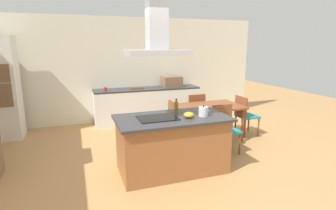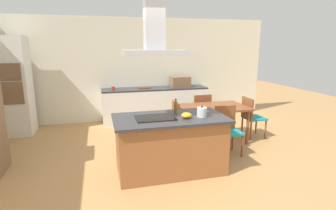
% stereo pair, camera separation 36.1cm
% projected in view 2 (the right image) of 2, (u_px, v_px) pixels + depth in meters
% --- Properties ---
extents(ground, '(16.00, 16.00, 0.00)m').
position_uv_depth(ground, '(152.00, 139.00, 5.75)').
color(ground, tan).
extents(wall_back, '(7.20, 0.10, 2.70)m').
position_uv_depth(wall_back, '(139.00, 70.00, 7.11)').
color(wall_back, silver).
rests_on(wall_back, ground).
extents(kitchen_island, '(1.76, 0.95, 0.90)m').
position_uv_depth(kitchen_island, '(170.00, 144.00, 4.24)').
color(kitchen_island, '#995B33').
rests_on(kitchen_island, ground).
extents(cooktop, '(0.60, 0.44, 0.01)m').
position_uv_depth(cooktop, '(155.00, 118.00, 4.08)').
color(cooktop, black).
rests_on(cooktop, kitchen_island).
extents(tea_kettle, '(0.21, 0.16, 0.18)m').
position_uv_depth(tea_kettle, '(202.00, 112.00, 4.13)').
color(tea_kettle, silver).
rests_on(tea_kettle, kitchen_island).
extents(olive_oil_bottle, '(0.06, 0.06, 0.23)m').
position_uv_depth(olive_oil_bottle, '(176.00, 107.00, 4.39)').
color(olive_oil_bottle, olive).
rests_on(olive_oil_bottle, kitchen_island).
extents(mixing_bowl, '(0.16, 0.16, 0.09)m').
position_uv_depth(mixing_bowl, '(186.00, 115.00, 4.06)').
color(mixing_bowl, gold).
rests_on(mixing_bowl, kitchen_island).
extents(back_counter, '(2.75, 0.62, 0.90)m').
position_uv_depth(back_counter, '(155.00, 105.00, 7.05)').
color(back_counter, white).
rests_on(back_counter, ground).
extents(countertop_microwave, '(0.50, 0.38, 0.28)m').
position_uv_depth(countertop_microwave, '(180.00, 82.00, 7.09)').
color(countertop_microwave, brown).
rests_on(countertop_microwave, back_counter).
extents(coffee_mug_red, '(0.08, 0.08, 0.09)m').
position_uv_depth(coffee_mug_red, '(113.00, 88.00, 6.60)').
color(coffee_mug_red, red).
rests_on(coffee_mug_red, back_counter).
extents(cutting_board, '(0.34, 0.24, 0.02)m').
position_uv_depth(cutting_board, '(144.00, 88.00, 6.92)').
color(cutting_board, '#59331E').
rests_on(cutting_board, back_counter).
extents(wall_oven_stack, '(0.70, 0.66, 2.20)m').
position_uv_depth(wall_oven_stack, '(13.00, 86.00, 5.87)').
color(wall_oven_stack, white).
rests_on(wall_oven_stack, ground).
extents(dining_table, '(1.40, 0.90, 0.75)m').
position_uv_depth(dining_table, '(213.00, 110.00, 5.54)').
color(dining_table, brown).
rests_on(dining_table, ground).
extents(chair_facing_back_wall, '(0.42, 0.42, 0.89)m').
position_uv_depth(chair_facing_back_wall, '(201.00, 110.00, 6.20)').
color(chair_facing_back_wall, teal).
rests_on(chair_facing_back_wall, ground).
extents(chair_at_right_end, '(0.42, 0.42, 0.89)m').
position_uv_depth(chair_at_right_end, '(251.00, 115.00, 5.80)').
color(chair_at_right_end, teal).
rests_on(chair_at_right_end, ground).
extents(chair_at_left_end, '(0.42, 0.42, 0.89)m').
position_uv_depth(chair_at_left_end, '(171.00, 121.00, 5.35)').
color(chair_at_left_end, teal).
rests_on(chair_at_left_end, ground).
extents(chair_facing_island, '(0.42, 0.42, 0.89)m').
position_uv_depth(chair_facing_island, '(227.00, 127.00, 4.95)').
color(chair_facing_island, teal).
rests_on(chair_facing_island, ground).
extents(range_hood, '(0.90, 0.55, 0.78)m').
position_uv_depth(range_hood, '(154.00, 38.00, 3.81)').
color(range_hood, '#ADADB2').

